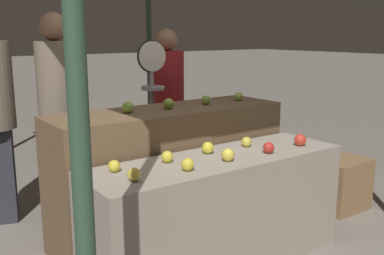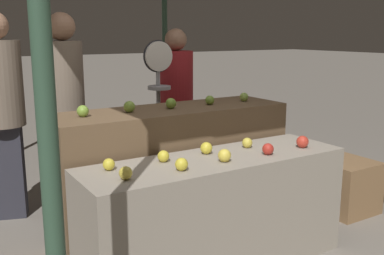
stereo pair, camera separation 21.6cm
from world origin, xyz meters
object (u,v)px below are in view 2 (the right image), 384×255
Objects in this scene: person_vendor_at_scale at (176,99)px; person_customer_right at (1,103)px; person_customer_left at (65,100)px; wooden_crate_side at (345,186)px; produce_scale at (159,89)px.

person_vendor_at_scale is 1.59m from person_customer_right.
wooden_crate_side is at bearing 166.00° from person_customer_left.
person_vendor_at_scale reaches higher than produce_scale.
person_customer_right is 3.06m from wooden_crate_side.
person_customer_left is at bearing 160.48° from produce_scale.
produce_scale is 3.26× the size of wooden_crate_side.
person_customer_left is at bearing 150.60° from wooden_crate_side.
produce_scale is 0.79m from person_customer_left.
person_customer_right is at bearing 150.54° from wooden_crate_side.
produce_scale is 0.54m from person_vendor_at_scale.
person_customer_right is (-1.20, 0.53, -0.09)m from produce_scale.
person_customer_right is 3.76× the size of wooden_crate_side.
person_customer_left is (-1.12, -0.09, 0.08)m from person_vendor_at_scale.
person_customer_right is (-1.58, 0.17, 0.07)m from person_vendor_at_scale.
person_vendor_at_scale is 3.48× the size of wooden_crate_side.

